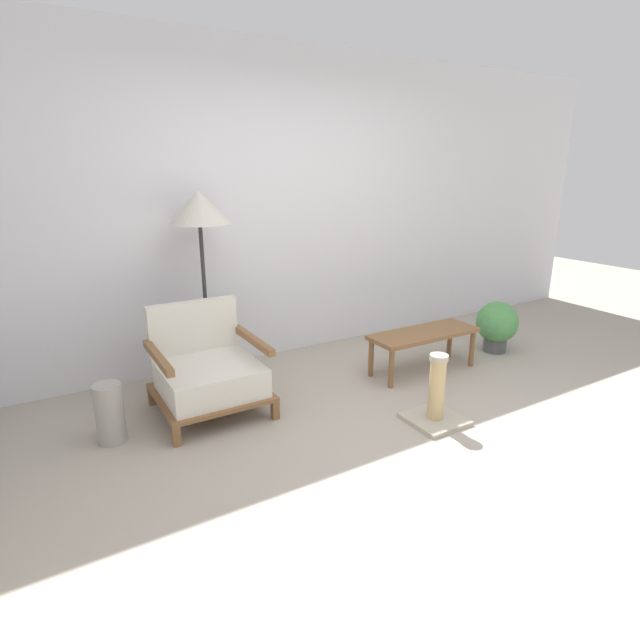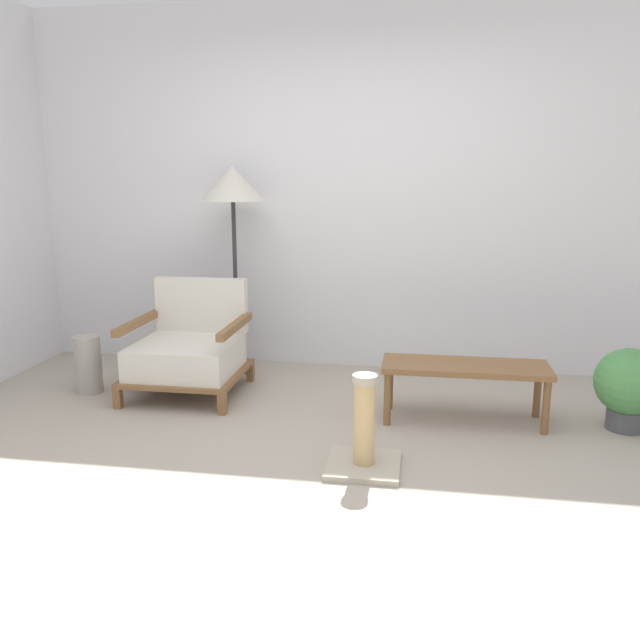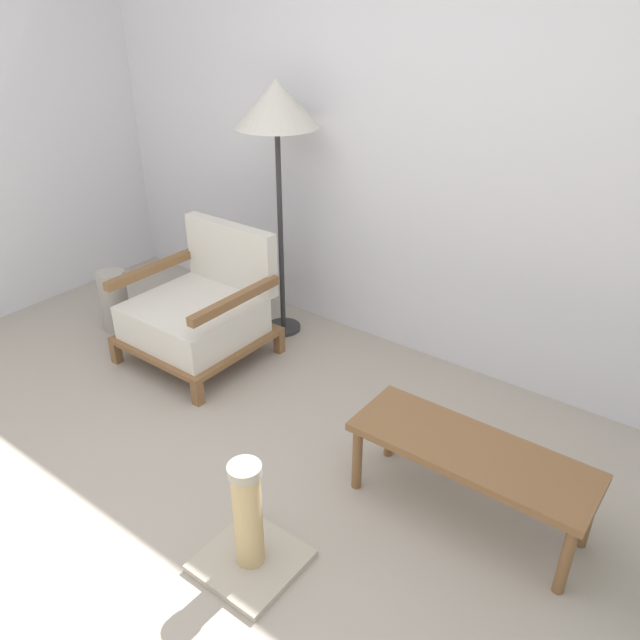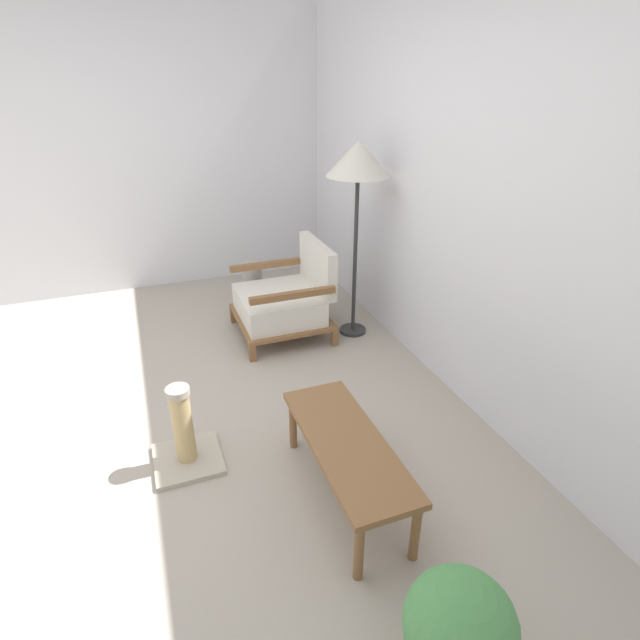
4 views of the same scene
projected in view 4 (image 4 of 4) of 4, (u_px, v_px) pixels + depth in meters
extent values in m
plane|color=#A89E8E|center=(144.00, 443.00, 2.94)|extent=(14.00, 14.00, 0.00)
cube|color=silver|center=(466.00, 186.00, 2.98)|extent=(8.00, 0.06, 2.70)
cube|color=silver|center=(162.00, 145.00, 4.58)|extent=(0.06, 8.00, 2.70)
cube|color=brown|center=(233.00, 315.00, 4.33)|extent=(0.05, 0.05, 0.13)
cube|color=brown|center=(252.00, 353.00, 3.75)|extent=(0.05, 0.05, 0.13)
cube|color=brown|center=(306.00, 303.00, 4.54)|extent=(0.05, 0.05, 0.13)
cube|color=brown|center=(335.00, 338.00, 3.96)|extent=(0.05, 0.05, 0.13)
cube|color=brown|center=(281.00, 317.00, 4.10)|extent=(0.74, 0.72, 0.03)
cube|color=silver|center=(278.00, 304.00, 4.05)|extent=(0.66, 0.62, 0.20)
cube|color=silver|center=(317.00, 265.00, 4.02)|extent=(0.66, 0.08, 0.38)
cube|color=brown|center=(268.00, 265.00, 4.24)|extent=(0.05, 0.66, 0.05)
cube|color=brown|center=(293.00, 295.00, 3.67)|extent=(0.05, 0.66, 0.05)
cylinder|color=#2D2D2D|center=(353.00, 330.00, 4.19)|extent=(0.22, 0.22, 0.03)
cylinder|color=#2D2D2D|center=(355.00, 258.00, 3.90)|extent=(0.03, 0.03, 1.25)
cone|color=beige|center=(358.00, 158.00, 3.56)|extent=(0.47, 0.47, 0.25)
cube|color=brown|center=(347.00, 443.00, 2.43)|extent=(0.98, 0.35, 0.04)
cylinder|color=brown|center=(293.00, 424.00, 2.85)|extent=(0.04, 0.04, 0.32)
cylinder|color=brown|center=(359.00, 551.00, 2.10)|extent=(0.04, 0.04, 0.32)
cylinder|color=brown|center=(337.00, 413.00, 2.93)|extent=(0.04, 0.04, 0.32)
cylinder|color=brown|center=(415.00, 532.00, 2.18)|extent=(0.04, 0.04, 0.32)
cylinder|color=#9E998E|center=(253.00, 283.00, 4.63)|extent=(0.18, 0.18, 0.39)
sphere|color=#4C8E4C|center=(460.00, 626.00, 1.68)|extent=(0.39, 0.39, 0.39)
cube|color=#B2A893|center=(188.00, 459.00, 2.80)|extent=(0.37, 0.37, 0.03)
cylinder|color=tan|center=(183.00, 427.00, 2.70)|extent=(0.11, 0.11, 0.42)
cylinder|color=#B2A893|center=(178.00, 392.00, 2.59)|extent=(0.12, 0.12, 0.04)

